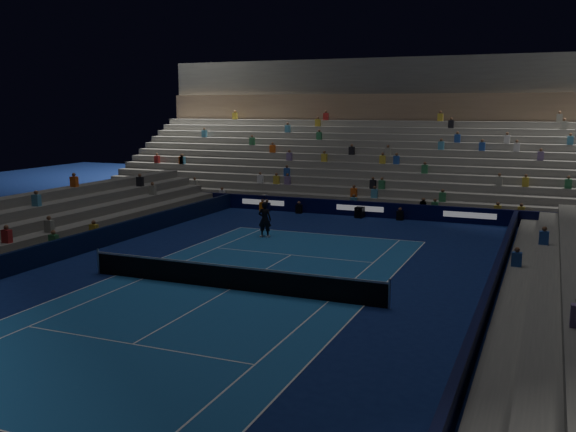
{
  "coord_description": "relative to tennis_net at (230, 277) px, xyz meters",
  "views": [
    {
      "loc": [
        11.42,
        -21.63,
        7.14
      ],
      "look_at": [
        0.0,
        6.0,
        2.0
      ],
      "focal_mm": 39.75,
      "sensor_mm": 36.0,
      "label": 1
    }
  ],
  "objects": [
    {
      "name": "sponsor_barrier_west",
      "position": [
        -9.7,
        0.0,
        -0.0
      ],
      "size": [
        0.25,
        37.0,
        1.0
      ],
      "primitive_type": "cube",
      "color": "black",
      "rests_on": "ground"
    },
    {
      "name": "tennis_net",
      "position": [
        0.0,
        0.0,
        0.0
      ],
      "size": [
        12.9,
        0.1,
        1.1
      ],
      "color": "#B2B2B7",
      "rests_on": "ground"
    },
    {
      "name": "tennis_player",
      "position": [
        -2.99,
        9.87,
        0.49
      ],
      "size": [
        0.79,
        0.59,
        1.99
      ],
      "primitive_type": "imported",
      "rotation": [
        0.0,
        0.0,
        3.3
      ],
      "color": "black",
      "rests_on": "ground"
    },
    {
      "name": "broadcast_camera",
      "position": [
        0.1,
        17.97,
        -0.15
      ],
      "size": [
        0.55,
        1.0,
        0.69
      ],
      "color": "black",
      "rests_on": "ground"
    },
    {
      "name": "sponsor_barrier_far",
      "position": [
        0.0,
        18.5,
        -0.0
      ],
      "size": [
        44.0,
        0.25,
        1.0
      ],
      "primitive_type": "cube",
      "color": "black",
      "rests_on": "ground"
    },
    {
      "name": "sponsor_barrier_east",
      "position": [
        9.7,
        0.0,
        -0.0
      ],
      "size": [
        0.25,
        37.0,
        1.0
      ],
      "primitive_type": "cube",
      "color": "black",
      "rests_on": "ground"
    },
    {
      "name": "ground",
      "position": [
        0.0,
        0.0,
        -0.5
      ],
      "size": [
        90.0,
        90.0,
        0.0
      ],
      "primitive_type": "plane",
      "color": "#0E1C54",
      "rests_on": "ground"
    },
    {
      "name": "court_surface",
      "position": [
        0.0,
        0.0,
        -0.5
      ],
      "size": [
        10.97,
        23.77,
        0.01
      ],
      "primitive_type": "cube",
      "color": "#1B5598",
      "rests_on": "ground"
    },
    {
      "name": "grandstand_main",
      "position": [
        0.0,
        27.9,
        2.87
      ],
      "size": [
        44.0,
        15.2,
        11.2
      ],
      "color": "gray",
      "rests_on": "ground"
    }
  ]
}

